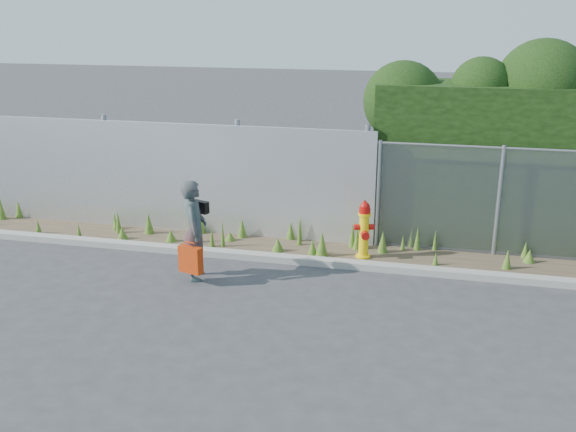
# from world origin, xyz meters

# --- Properties ---
(ground) EXTENTS (80.00, 80.00, 0.00)m
(ground) POSITION_xyz_m (0.00, 0.00, 0.00)
(ground) COLOR #37373A
(ground) RESTS_ON ground
(curb) EXTENTS (16.00, 0.22, 0.12)m
(curb) POSITION_xyz_m (0.00, 1.80, 0.06)
(curb) COLOR gray
(curb) RESTS_ON ground
(weed_strip) EXTENTS (16.00, 1.32, 0.53)m
(weed_strip) POSITION_xyz_m (0.13, 2.53, 0.15)
(weed_strip) COLOR #4F3E2D
(weed_strip) RESTS_ON ground
(corrugated_fence) EXTENTS (8.50, 0.21, 2.30)m
(corrugated_fence) POSITION_xyz_m (-3.25, 3.01, 1.10)
(corrugated_fence) COLOR #BBBEC2
(corrugated_fence) RESTS_ON ground
(chainlink_fence) EXTENTS (6.50, 0.07, 2.05)m
(chainlink_fence) POSITION_xyz_m (4.25, 3.00, 1.03)
(chainlink_fence) COLOR gray
(chainlink_fence) RESTS_ON ground
(hedge) EXTENTS (7.60, 1.88, 3.82)m
(hedge) POSITION_xyz_m (4.38, 4.01, 1.99)
(hedge) COLOR black
(hedge) RESTS_ON ground
(fire_hydrant) EXTENTS (0.36, 0.33, 1.09)m
(fire_hydrant) POSITION_xyz_m (0.89, 2.31, 0.53)
(fire_hydrant) COLOR yellow
(fire_hydrant) RESTS_ON ground
(woman) EXTENTS (0.56, 0.70, 1.69)m
(woman) POSITION_xyz_m (-1.74, 0.79, 0.84)
(woman) COLOR #106661
(woman) RESTS_ON ground
(red_tote_bag) EXTENTS (0.40, 0.15, 0.53)m
(red_tote_bag) POSITION_xyz_m (-1.73, 0.53, 0.42)
(red_tote_bag) COLOR #AB2C09
(black_shoulder_bag) EXTENTS (0.27, 0.11, 0.20)m
(black_shoulder_bag) POSITION_xyz_m (-1.70, 1.04, 1.17)
(black_shoulder_bag) COLOR black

